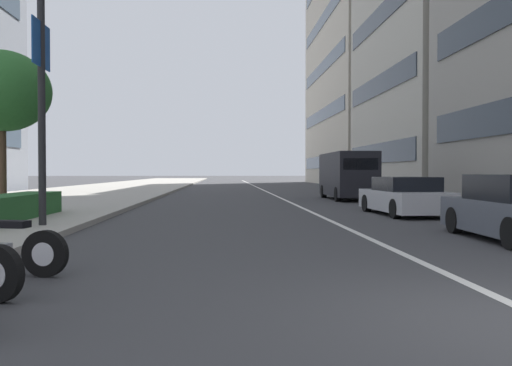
{
  "coord_description": "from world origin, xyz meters",
  "views": [
    {
      "loc": [
        -4.79,
        3.16,
        1.45
      ],
      "look_at": [
        11.07,
        2.21,
        1.13
      ],
      "focal_mm": 37.76,
      "sensor_mm": 36.0,
      "label": 1
    }
  ],
  "objects_px": {
    "car_approaching_light": "(404,197)",
    "street_tree_mid_sidewalk": "(2,91)",
    "street_lamp_with_banners": "(54,32)",
    "delivery_van_ahead": "(347,175)"
  },
  "relations": [
    {
      "from": "car_approaching_light",
      "to": "street_tree_mid_sidewalk",
      "type": "height_order",
      "value": "street_tree_mid_sidewalk"
    },
    {
      "from": "street_tree_mid_sidewalk",
      "to": "street_lamp_with_banners",
      "type": "bearing_deg",
      "value": -144.53
    },
    {
      "from": "car_approaching_light",
      "to": "street_lamp_with_banners",
      "type": "height_order",
      "value": "street_lamp_with_banners"
    },
    {
      "from": "delivery_van_ahead",
      "to": "car_approaching_light",
      "type": "bearing_deg",
      "value": 178.77
    },
    {
      "from": "car_approaching_light",
      "to": "delivery_van_ahead",
      "type": "bearing_deg",
      "value": -4.03
    },
    {
      "from": "car_approaching_light",
      "to": "street_lamp_with_banners",
      "type": "xyz_separation_m",
      "value": [
        -4.43,
        10.24,
        4.26
      ]
    },
    {
      "from": "delivery_van_ahead",
      "to": "street_lamp_with_banners",
      "type": "xyz_separation_m",
      "value": [
        -14.53,
        10.62,
        3.55
      ]
    },
    {
      "from": "street_lamp_with_banners",
      "to": "street_tree_mid_sidewalk",
      "type": "distance_m",
      "value": 4.95
    },
    {
      "from": "street_lamp_with_banners",
      "to": "street_tree_mid_sidewalk",
      "type": "xyz_separation_m",
      "value": [
        3.97,
        2.83,
        -0.88
      ]
    },
    {
      "from": "car_approaching_light",
      "to": "street_tree_mid_sidewalk",
      "type": "distance_m",
      "value": 13.51
    }
  ]
}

